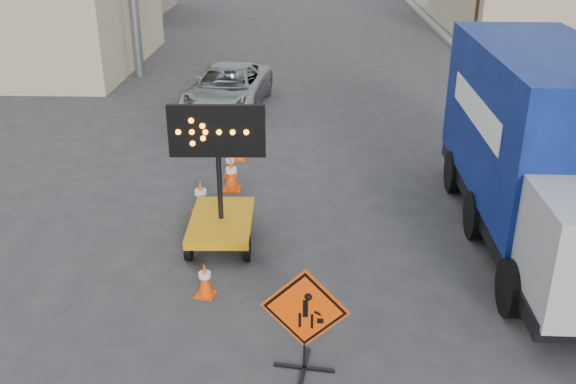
{
  "coord_description": "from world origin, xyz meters",
  "views": [
    {
      "loc": [
        0.13,
        -6.86,
        6.13
      ],
      "look_at": [
        -0.18,
        3.25,
        1.63
      ],
      "focal_mm": 40.0,
      "sensor_mm": 36.0,
      "label": 1
    }
  ],
  "objects_px": {
    "pickup_truck": "(228,88)",
    "arrow_board": "(221,213)",
    "construction_sign": "(305,318)",
    "box_truck": "(542,161)"
  },
  "relations": [
    {
      "from": "arrow_board",
      "to": "box_truck",
      "type": "bearing_deg",
      "value": 1.91
    },
    {
      "from": "construction_sign",
      "to": "pickup_truck",
      "type": "bearing_deg",
      "value": 109.3
    },
    {
      "from": "arrow_board",
      "to": "pickup_truck",
      "type": "height_order",
      "value": "arrow_board"
    },
    {
      "from": "arrow_board",
      "to": "pickup_truck",
      "type": "bearing_deg",
      "value": 94.53
    },
    {
      "from": "arrow_board",
      "to": "box_truck",
      "type": "relative_size",
      "value": 0.36
    },
    {
      "from": "construction_sign",
      "to": "box_truck",
      "type": "relative_size",
      "value": 0.21
    },
    {
      "from": "box_truck",
      "to": "construction_sign",
      "type": "bearing_deg",
      "value": -136.29
    },
    {
      "from": "arrow_board",
      "to": "box_truck",
      "type": "distance_m",
      "value": 6.28
    },
    {
      "from": "arrow_board",
      "to": "pickup_truck",
      "type": "xyz_separation_m",
      "value": [
        -0.95,
        9.23,
        0.06
      ]
    },
    {
      "from": "pickup_truck",
      "to": "arrow_board",
      "type": "bearing_deg",
      "value": -78.02
    }
  ]
}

